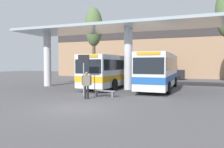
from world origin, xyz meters
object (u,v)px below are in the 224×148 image
info_sign_platform (84,67)px  transit_bus_center_bay (159,70)px  poplar_tree_behind_right (94,28)px  waiting_bench_near_pillar (105,92)px  parked_car_street (168,73)px  transit_bus_left_bay (117,70)px  pedestrian_waiting (87,82)px

info_sign_platform → transit_bus_center_bay: bearing=55.3°
transit_bus_center_bay → poplar_tree_behind_right: bearing=-30.4°
transit_bus_center_bay → info_sign_platform: 7.86m
waiting_bench_near_pillar → info_sign_platform: size_ratio=0.52×
poplar_tree_behind_right → transit_bus_center_bay: bearing=-30.4°
transit_bus_center_bay → parked_car_street: size_ratio=2.15×
waiting_bench_near_pillar → poplar_tree_behind_right: bearing=118.9°
poplar_tree_behind_right → parked_car_street: poplar_tree_behind_right is taller
parked_car_street → transit_bus_center_bay: bearing=-91.0°
transit_bus_left_bay → info_sign_platform: 7.57m
poplar_tree_behind_right → parked_car_street: 13.19m
waiting_bench_near_pillar → parked_car_street: size_ratio=0.33×
transit_bus_center_bay → pedestrian_waiting: size_ratio=5.70×
pedestrian_waiting → transit_bus_center_bay: bearing=36.2°
transit_bus_left_bay → poplar_tree_behind_right: 8.42m
transit_bus_center_bay → poplar_tree_behind_right: size_ratio=1.06×
waiting_bench_near_pillar → info_sign_platform: info_sign_platform is taller
pedestrian_waiting → waiting_bench_near_pillar: bearing=30.0°
transit_bus_left_bay → waiting_bench_near_pillar: (1.71, -7.46, -1.42)m
transit_bus_left_bay → waiting_bench_near_pillar: transit_bus_left_bay is taller
waiting_bench_near_pillar → pedestrian_waiting: bearing=-121.6°
pedestrian_waiting → parked_car_street: size_ratio=0.38×
waiting_bench_near_pillar → transit_bus_center_bay: bearing=65.9°
info_sign_platform → poplar_tree_behind_right: bearing=112.4°
transit_bus_left_bay → pedestrian_waiting: bearing=98.8°
waiting_bench_near_pillar → poplar_tree_behind_right: (-6.55, 11.86, 6.72)m
pedestrian_waiting → parked_car_street: 21.15m
waiting_bench_near_pillar → info_sign_platform: (-1.63, -0.10, 1.81)m
transit_bus_left_bay → pedestrian_waiting: size_ratio=6.87×
info_sign_platform → pedestrian_waiting: info_sign_platform is taller
waiting_bench_near_pillar → poplar_tree_behind_right: size_ratio=0.16×
waiting_bench_near_pillar → pedestrian_waiting: pedestrian_waiting is taller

